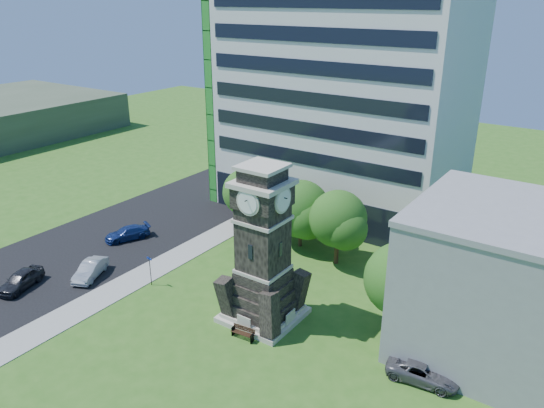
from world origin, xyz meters
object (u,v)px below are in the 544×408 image
Objects in this scene: car_east_lot at (423,372)px; park_bench at (243,332)px; car_street_south at (21,280)px; street_sign at (150,267)px; car_street_mid at (90,270)px; clock_tower at (263,256)px; car_street_north at (127,233)px.

park_bench is at bearing 97.29° from car_east_lot.
car_street_south reaches higher than car_east_lot.
street_sign reaches higher than car_east_lot.
street_sign is (5.40, 2.03, 0.98)m from car_street_mid.
car_east_lot is at bearing -0.32° from clock_tower.
clock_tower is 20.26m from car_street_north.
car_street_south reaches higher than car_street_mid.
car_street_south is (-19.37, -8.03, -4.54)m from clock_tower.
clock_tower is 11.36m from street_sign.
clock_tower is 17.07m from car_street_mid.
street_sign reaches higher than car_street_mid.
clock_tower is 4.57× the size of street_sign.
clock_tower is at bearing -12.27° from car_street_mid.
car_street_north is at bearing 77.21° from car_east_lot.
street_sign is at bearing 166.35° from park_bench.
clock_tower reaches higher than street_sign.
car_street_south is at bearing -65.22° from car_street_north.
car_street_north is (-19.40, 3.56, -4.63)m from clock_tower.
park_bench is at bearing 0.85° from street_sign.
park_bench is 11.20m from street_sign.
clock_tower is 5.68m from park_bench.
car_street_south is 0.98× the size of car_street_north.
car_east_lot is at bearing 12.30° from street_sign.
park_bench is 0.67× the size of street_sign.
car_street_south is 20.36m from park_bench.
car_street_mid is 0.91× the size of car_east_lot.
car_east_lot is at bearing -17.75° from car_street_mid.
car_east_lot is 2.58× the size of park_bench.
park_bench is (0.36, -3.03, -4.79)m from clock_tower.
car_street_mid is at bearing -167.67° from clock_tower.
clock_tower is at bearing 4.82° from car_street_south.
park_bench is (19.77, -6.59, -0.16)m from car_street_north.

